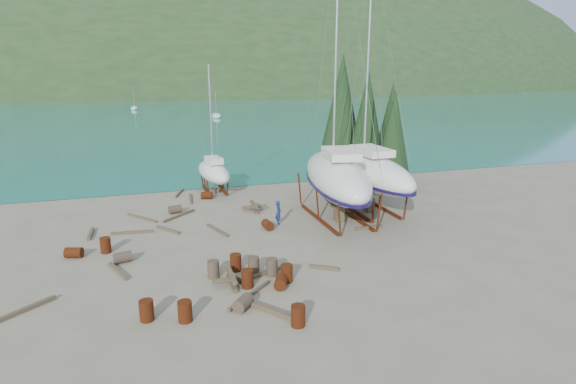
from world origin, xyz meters
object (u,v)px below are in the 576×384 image
object	(u,v)px
large_sailboat_far	(367,171)
small_sailboat_shore	(214,172)
worker	(278,213)
large_sailboat_near	(336,176)

from	to	relation	value
large_sailboat_far	small_sailboat_shore	bearing A→B (deg)	136.81
small_sailboat_shore	worker	bearing A→B (deg)	-81.86
large_sailboat_far	worker	distance (m)	7.57
large_sailboat_near	small_sailboat_shore	distance (m)	12.20
large_sailboat_near	worker	bearing A→B (deg)	-169.65
large_sailboat_near	large_sailboat_far	xyz separation A→B (m)	(3.04, 1.41, -0.14)
large_sailboat_near	worker	size ratio (longest dim) A/B	11.62
large_sailboat_far	worker	world-z (taller)	large_sailboat_far
large_sailboat_far	large_sailboat_near	bearing A→B (deg)	-157.23
large_sailboat_far	worker	size ratio (longest dim) A/B	10.92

